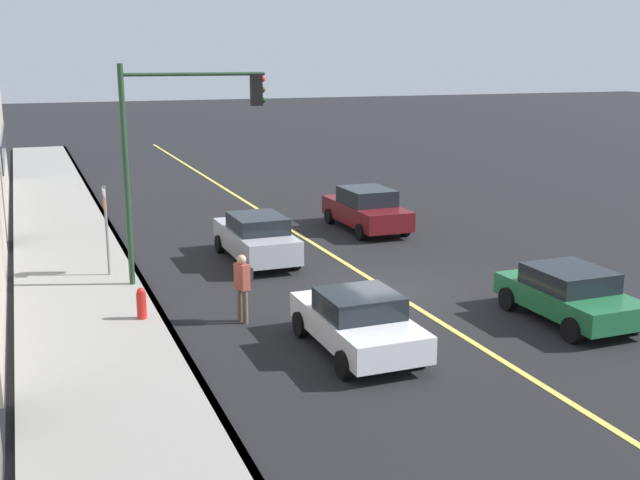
{
  "coord_description": "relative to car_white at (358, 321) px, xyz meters",
  "views": [
    {
      "loc": [
        -18.86,
        9.4,
        6.45
      ],
      "look_at": [
        -1.33,
        2.58,
        1.97
      ],
      "focal_mm": 43.28,
      "sensor_mm": 36.0,
      "label": 1
    }
  ],
  "objects": [
    {
      "name": "fire_hydrant",
      "position": [
        3.56,
        4.24,
        -0.24
      ],
      "size": [
        0.24,
        0.24,
        0.94
      ],
      "color": "red",
      "rests_on": "ground"
    },
    {
      "name": "car_silver",
      "position": [
        8.36,
        -0.14,
        0.09
      ],
      "size": [
        4.45,
        1.88,
        1.55
      ],
      "color": "#A8AAB2",
      "rests_on": "ground"
    },
    {
      "name": "curb_edge",
      "position": [
        3.96,
        3.72,
        -0.63
      ],
      "size": [
        80.0,
        0.16,
        0.15
      ],
      "primitive_type": "cube",
      "color": "slate",
      "rests_on": "ground"
    },
    {
      "name": "lane_stripe_center",
      "position": [
        3.96,
        -2.7,
        -0.7
      ],
      "size": [
        80.0,
        0.16,
        0.01
      ],
      "primitive_type": "cube",
      "color": "#D8CC4C",
      "rests_on": "ground"
    },
    {
      "name": "ground",
      "position": [
        3.96,
        -2.7,
        -0.7
      ],
      "size": [
        200.0,
        200.0,
        0.0
      ],
      "primitive_type": "plane",
      "color": "black"
    },
    {
      "name": "pedestrian_with_backpack",
      "position": [
        2.81,
        1.86,
        0.32
      ],
      "size": [
        0.46,
        0.44,
        1.74
      ],
      "color": "brown",
      "rests_on": "ground"
    },
    {
      "name": "street_sign_post",
      "position": [
        7.9,
        4.55,
        0.97
      ],
      "size": [
        0.6,
        0.08,
        2.83
      ],
      "color": "slate",
      "rests_on": "ground"
    },
    {
      "name": "car_white",
      "position": [
        0.0,
        0.0,
        0.0
      ],
      "size": [
        4.01,
        1.97,
        1.39
      ],
      "color": "silver",
      "rests_on": "ground"
    },
    {
      "name": "car_green",
      "position": [
        -0.04,
        -5.75,
        0.01
      ],
      "size": [
        3.86,
        2.01,
        1.35
      ],
      "color": "#1E6038",
      "rests_on": "ground"
    },
    {
      "name": "sidewalk_slab",
      "position": [
        3.96,
        5.42,
        -0.63
      ],
      "size": [
        80.0,
        3.56,
        0.15
      ],
      "primitive_type": "cube",
      "color": "gray",
      "rests_on": "ground"
    },
    {
      "name": "car_maroon",
      "position": [
        11.31,
        -5.38,
        0.11
      ],
      "size": [
        4.57,
        2.0,
        1.61
      ],
      "color": "#591116",
      "rests_on": "ground"
    },
    {
      "name": "traffic_light_mast",
      "position": [
        6.68,
        2.56,
        3.59
      ],
      "size": [
        0.28,
        4.13,
        6.28
      ],
      "color": "#1E3823",
      "rests_on": "ground"
    }
  ]
}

